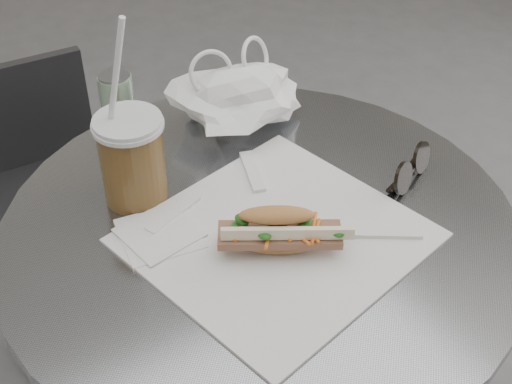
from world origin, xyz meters
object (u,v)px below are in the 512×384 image
cafe_table (260,342)px  sunglasses (410,169)px  banh_mi (278,231)px  chair_far (62,236)px  iced_coffee (132,158)px  drink_can (118,103)px

cafe_table → sunglasses: (0.25, -0.04, 0.29)m
banh_mi → sunglasses: banh_mi is taller
cafe_table → sunglasses: bearing=-10.0°
chair_far → sunglasses: bearing=126.0°
sunglasses → banh_mi: bearing=162.2°
cafe_table → iced_coffee: size_ratio=2.53×
cafe_table → banh_mi: 0.32m
sunglasses → drink_can: size_ratio=1.06×
sunglasses → chair_far: bearing=99.4°
chair_far → sunglasses: sunglasses is taller
banh_mi → drink_can: 0.40m
chair_far → iced_coffee: 0.68m
cafe_table → banh_mi: bearing=-100.7°
iced_coffee → sunglasses: iced_coffee is taller
chair_far → drink_can: bearing=110.3°
banh_mi → sunglasses: bearing=36.6°
cafe_table → chair_far: size_ratio=1.09×
cafe_table → drink_can: drink_can is taller
chair_far → drink_can: 0.56m
iced_coffee → sunglasses: bearing=-27.9°
chair_far → cafe_table: bearing=108.2°
banh_mi → drink_can: size_ratio=2.00×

